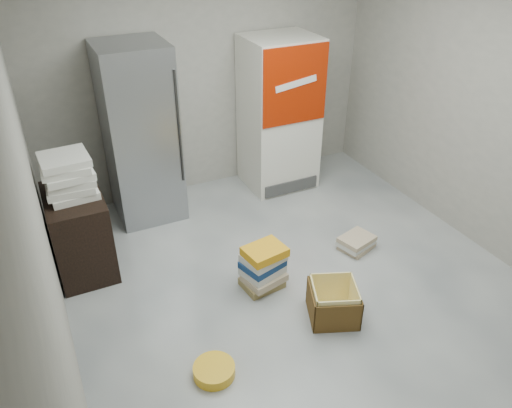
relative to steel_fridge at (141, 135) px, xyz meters
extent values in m
plane|color=#BABAB5|center=(0.90, -2.13, -0.95)|extent=(5.00, 5.00, 0.00)
cube|color=#A09A90|center=(0.90, 0.37, 0.45)|extent=(4.00, 0.04, 2.80)
cube|color=#A09A90|center=(-1.10, -2.13, 0.45)|extent=(0.04, 5.00, 2.80)
cube|color=#B0B2B8|center=(0.00, 0.00, 0.00)|extent=(0.70, 0.70, 1.90)
cylinder|color=#333333|center=(0.32, -0.36, 0.15)|extent=(0.02, 0.02, 1.19)
cube|color=silver|center=(1.65, 0.00, -0.05)|extent=(0.80, 0.70, 1.80)
cube|color=#9D1C02|center=(1.65, -0.36, 0.40)|extent=(0.78, 0.02, 0.85)
cube|color=white|center=(1.65, -0.37, 0.43)|extent=(0.50, 0.01, 0.14)
cube|color=#3F3F3F|center=(1.65, -0.36, -0.85)|extent=(0.70, 0.02, 0.15)
cube|color=black|center=(-0.83, -0.73, -0.55)|extent=(0.50, 0.80, 0.80)
cube|color=white|center=(-0.81, -0.73, -0.12)|extent=(0.42, 0.42, 0.06)
cube|color=white|center=(-0.83, -0.72, -0.05)|extent=(0.41, 0.41, 0.06)
cube|color=white|center=(-0.81, -0.72, 0.01)|extent=(0.42, 0.42, 0.06)
cube|color=white|center=(-0.82, -0.73, 0.08)|extent=(0.42, 0.42, 0.06)
cube|color=white|center=(-0.83, -0.72, 0.14)|extent=(0.42, 0.42, 0.06)
cube|color=white|center=(-0.83, -0.72, 0.21)|extent=(0.42, 0.42, 0.06)
cube|color=olive|center=(0.58, -1.73, -0.91)|extent=(0.38, 0.32, 0.08)
cube|color=tan|center=(0.60, -1.75, -0.84)|extent=(0.41, 0.35, 0.07)
cube|color=silver|center=(0.59, -1.72, -0.77)|extent=(0.42, 0.37, 0.08)
cube|color=navy|center=(0.59, -1.73, -0.70)|extent=(0.42, 0.37, 0.06)
cube|color=silver|center=(0.60, -1.73, -0.63)|extent=(0.41, 0.36, 0.07)
cube|color=orange|center=(0.60, -1.75, -0.55)|extent=(0.39, 0.33, 0.08)
cube|color=tan|center=(1.72, -1.62, -0.93)|extent=(0.40, 0.36, 0.05)
cube|color=silver|center=(1.70, -1.62, -0.87)|extent=(0.39, 0.34, 0.05)
cube|color=tan|center=(1.70, -1.64, -0.82)|extent=(0.39, 0.34, 0.05)
cube|color=gold|center=(0.96, -2.34, -0.94)|extent=(0.49, 0.49, 0.01)
cube|color=brown|center=(1.03, -2.16, -0.81)|extent=(0.38, 0.16, 0.28)
cube|color=brown|center=(0.89, -2.52, -0.81)|extent=(0.38, 0.16, 0.28)
cube|color=brown|center=(0.78, -2.27, -0.81)|extent=(0.16, 0.38, 0.28)
cube|color=brown|center=(1.14, -2.41, -0.81)|extent=(0.16, 0.38, 0.28)
cube|color=gold|center=(1.02, -2.18, -0.79)|extent=(0.34, 0.14, 0.32)
cube|color=gold|center=(0.89, -2.50, -0.79)|extent=(0.34, 0.14, 0.32)
cube|color=gold|center=(0.79, -2.27, -0.79)|extent=(0.14, 0.34, 0.32)
cube|color=gold|center=(1.12, -2.40, -0.79)|extent=(0.14, 0.34, 0.32)
cylinder|color=yellow|center=(-0.19, -2.49, -0.91)|extent=(0.34, 0.34, 0.08)
camera|label=1|loc=(-1.00, -4.92, 2.10)|focal=35.00mm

